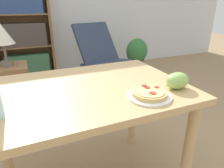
# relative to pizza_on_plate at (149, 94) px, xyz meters

# --- Properties ---
(dining_table) EXTENTS (1.10, 0.75, 0.73)m
(dining_table) POSITION_rel_pizza_on_plate_xyz_m (-0.25, 0.24, -0.13)
(dining_table) COLOR tan
(dining_table) RESTS_ON ground_plane
(pizza_on_plate) EXTENTS (0.21, 0.21, 0.04)m
(pizza_on_plate) POSITION_rel_pizza_on_plate_xyz_m (0.00, 0.00, 0.00)
(pizza_on_plate) COLOR white
(pizza_on_plate) RESTS_ON dining_table
(grape_bunch) EXTENTS (0.13, 0.10, 0.09)m
(grape_bunch) POSITION_rel_pizza_on_plate_xyz_m (0.19, 0.04, 0.03)
(grape_bunch) COLOR #93BC5B
(grape_bunch) RESTS_ON dining_table
(lounge_chair_far) EXTENTS (0.70, 0.86, 0.88)m
(lounge_chair_far) POSITION_rel_pizza_on_plate_xyz_m (0.49, 1.93, -0.46)
(lounge_chair_far) COLOR black
(lounge_chair_far) RESTS_ON ground_plane
(bookshelf) EXTENTS (0.86, 0.27, 1.50)m
(bookshelf) POSITION_rel_pizza_on_plate_xyz_m (-0.51, 2.75, -0.04)
(bookshelf) COLOR brown
(bookshelf) RESTS_ON ground_plane
(side_table) EXTENTS (0.34, 0.34, 0.59)m
(side_table) POSITION_rel_pizza_on_plate_xyz_m (-0.69, 1.36, -0.45)
(side_table) COLOR brown
(side_table) RESTS_ON ground_plane
(table_lamp) EXTENTS (0.21, 0.21, 0.40)m
(table_lamp) POSITION_rel_pizza_on_plate_xyz_m (-0.69, 1.36, 0.13)
(table_lamp) COLOR #665B51
(table_lamp) RESTS_ON side_table
(potted_plant_floor) EXTENTS (0.38, 0.32, 0.60)m
(potted_plant_floor) POSITION_rel_pizza_on_plate_xyz_m (1.24, 2.23, -0.43)
(potted_plant_floor) COLOR #8E5B42
(potted_plant_floor) RESTS_ON ground_plane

